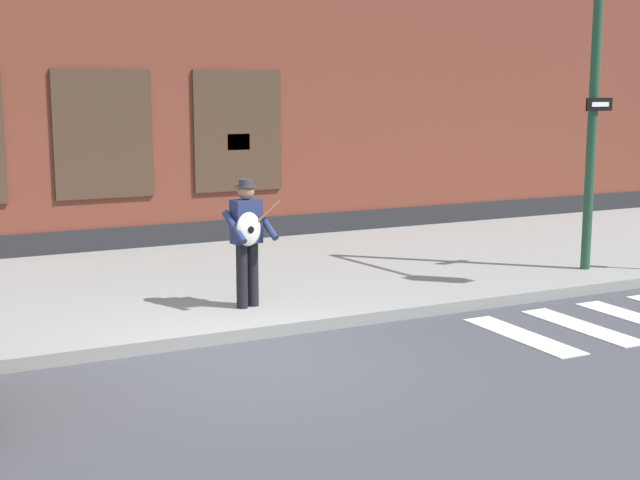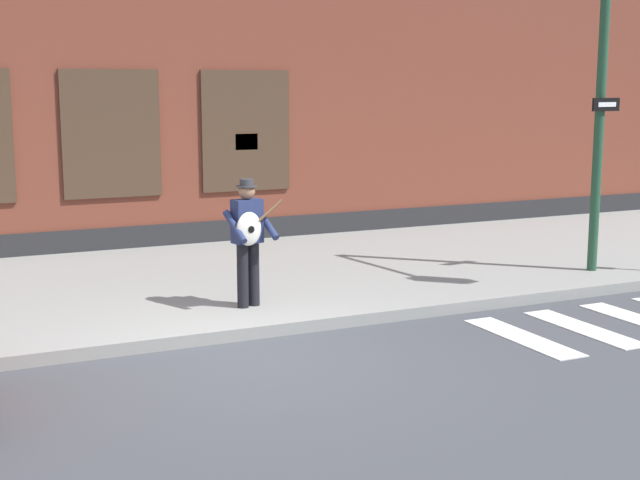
# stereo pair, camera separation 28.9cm
# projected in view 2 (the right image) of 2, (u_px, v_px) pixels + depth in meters

# --- Properties ---
(ground_plane) EXTENTS (160.00, 160.00, 0.00)m
(ground_plane) POSITION_uv_depth(u_px,v_px,m) (245.00, 360.00, 9.98)
(ground_plane) COLOR #424449
(sidewalk) EXTENTS (28.00, 5.98, 0.16)m
(sidewalk) POSITION_uv_depth(u_px,v_px,m) (159.00, 287.00, 13.28)
(sidewalk) COLOR gray
(sidewalk) RESTS_ON ground
(building_backdrop) EXTENTS (28.00, 4.06, 6.72)m
(building_backdrop) POSITION_uv_depth(u_px,v_px,m) (87.00, 69.00, 17.18)
(building_backdrop) COLOR brown
(building_backdrop) RESTS_ON ground
(busker) EXTENTS (0.75, 0.60, 1.69)m
(busker) POSITION_uv_depth(u_px,v_px,m) (248.00, 235.00, 11.59)
(busker) COLOR black
(busker) RESTS_ON sidewalk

